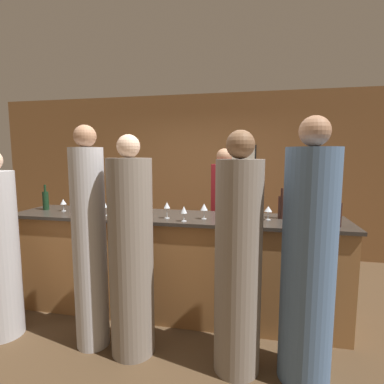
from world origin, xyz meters
TOP-DOWN VIEW (x-y plane):
  - ground_plane at (0.00, 0.00)m, footprint 14.00×14.00m
  - back_wall at (0.00, 2.20)m, footprint 8.00×0.08m
  - bar_counter at (0.00, 0.00)m, footprint 3.61×0.70m
  - bartender at (0.48, 0.70)m, footprint 0.33×0.33m
  - guest_0 at (0.75, -0.77)m, footprint 0.37×0.37m
  - guest_1 at (-0.17, -0.74)m, footprint 0.38×0.38m
  - guest_3 at (1.27, -0.76)m, footprint 0.40×0.40m
  - guest_4 at (-0.57, -0.72)m, footprint 0.29×0.29m
  - wine_bottle_0 at (1.13, 0.09)m, footprint 0.07×0.07m
  - wine_bottle_1 at (1.61, -0.17)m, footprint 0.07×0.07m
  - wine_bottle_2 at (-1.58, 0.03)m, footprint 0.07×0.07m
  - wine_glass_0 at (-1.32, -0.01)m, footprint 0.07×0.07m
  - wine_glass_1 at (-0.72, -0.15)m, footprint 0.06×0.06m
  - wine_glass_2 at (0.18, -0.25)m, footprint 0.06×0.06m
  - wine_glass_3 at (-0.95, -0.28)m, footprint 0.08×0.08m
  - wine_glass_4 at (0.62, -0.18)m, footprint 0.07×0.07m
  - wine_glass_5 at (1.00, -0.01)m, footprint 0.08×0.08m
  - wine_glass_6 at (-0.02, -0.15)m, footprint 0.06×0.06m
  - wine_glass_7 at (0.36, -0.10)m, footprint 0.08×0.08m

SIDE VIEW (x-z plane):
  - ground_plane at x=0.00m, z-range 0.00..0.00m
  - bar_counter at x=0.00m, z-range 0.00..1.10m
  - bartender at x=0.48m, z-range -0.06..1.77m
  - guest_1 at x=-0.17m, z-range -0.07..1.85m
  - guest_0 at x=0.75m, z-range -0.07..1.87m
  - guest_3 at x=1.27m, z-range -0.07..1.96m
  - guest_4 at x=-0.57m, z-range -0.05..1.95m
  - wine_glass_0 at x=-1.32m, z-range 1.13..1.27m
  - wine_glass_5 at x=1.00m, z-range 1.14..1.28m
  - wine_glass_2 at x=0.18m, z-range 1.13..1.28m
  - wine_bottle_1 at x=1.61m, z-range 1.07..1.36m
  - wine_bottle_2 at x=-1.58m, z-range 1.06..1.36m
  - wine_glass_1 at x=-0.72m, z-range 1.13..1.29m
  - wine_glass_3 at x=-0.95m, z-range 1.14..1.30m
  - wine_glass_7 at x=0.36m, z-range 1.14..1.30m
  - wine_bottle_0 at x=1.13m, z-range 1.06..1.38m
  - wine_glass_4 at x=0.62m, z-range 1.14..1.30m
  - wine_glass_6 at x=-0.02m, z-range 1.14..1.31m
  - back_wall at x=0.00m, z-range 0.00..2.80m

